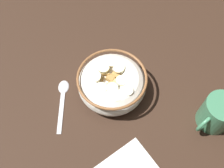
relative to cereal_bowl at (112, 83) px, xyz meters
The scene contains 4 objects.
ground_plane 4.38cm from the cereal_bowl, 99.15° to the right, with size 119.69×119.69×2.00cm, color #332116.
cereal_bowl is the anchor object (origin of this frame).
spoon 12.33cm from the cereal_bowl, 30.06° to the right, with size 9.68×12.25×0.80cm.
coffee_mug 23.92cm from the cereal_bowl, 124.14° to the left, with size 9.91×7.27×8.02cm.
Camera 1 is at (17.72, 23.86, 54.99)cm, focal length 41.13 mm.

